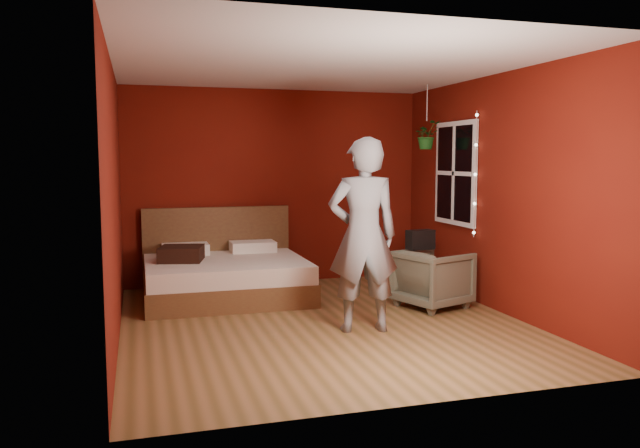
{
  "coord_description": "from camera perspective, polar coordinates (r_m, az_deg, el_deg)",
  "views": [
    {
      "loc": [
        -1.79,
        -6.01,
        1.68
      ],
      "look_at": [
        0.09,
        0.4,
        0.98
      ],
      "focal_mm": 35.0,
      "sensor_mm": 36.0,
      "label": 1
    }
  ],
  "objects": [
    {
      "name": "floor",
      "position": [
        6.49,
        0.27,
        -9.0
      ],
      "size": [
        4.5,
        4.5,
        0.0
      ],
      "primitive_type": "plane",
      "color": "brown",
      "rests_on": "ground"
    },
    {
      "name": "room_walls",
      "position": [
        6.27,
        0.28,
        5.99
      ],
      "size": [
        4.04,
        4.54,
        2.62
      ],
      "color": "#61140A",
      "rests_on": "ground"
    },
    {
      "name": "window",
      "position": [
        7.87,
        12.24,
        4.55
      ],
      "size": [
        0.05,
        0.97,
        1.27
      ],
      "color": "white",
      "rests_on": "room_walls"
    },
    {
      "name": "fairy_lights",
      "position": [
        7.4,
        14.02,
        4.43
      ],
      "size": [
        0.04,
        0.04,
        1.45
      ],
      "color": "silver",
      "rests_on": "room_walls"
    },
    {
      "name": "bed",
      "position": [
        7.68,
        -8.7,
        -4.63
      ],
      "size": [
        1.91,
        1.62,
        1.05
      ],
      "color": "brown",
      "rests_on": "ground"
    },
    {
      "name": "person",
      "position": [
        6.04,
        3.96,
        -1.04
      ],
      "size": [
        0.74,
        0.54,
        1.88
      ],
      "primitive_type": "imported",
      "rotation": [
        0.0,
        0.0,
        3.01
      ],
      "color": "slate",
      "rests_on": "ground"
    },
    {
      "name": "armchair",
      "position": [
        7.19,
        10.24,
        -4.94
      ],
      "size": [
        0.91,
        0.9,
        0.65
      ],
      "primitive_type": "imported",
      "rotation": [
        0.0,
        0.0,
        1.91
      ],
      "color": "#60614C",
      "rests_on": "ground"
    },
    {
      "name": "handbag",
      "position": [
        7.17,
        9.16,
        -1.42
      ],
      "size": [
        0.32,
        0.19,
        0.22
      ],
      "primitive_type": "cube",
      "rotation": [
        0.0,
        0.0,
        0.11
      ],
      "color": "black",
      "rests_on": "armchair"
    },
    {
      "name": "throw_pillow",
      "position": [
        7.55,
        -12.55,
        -2.66
      ],
      "size": [
        0.58,
        0.58,
        0.17
      ],
      "primitive_type": "cube",
      "rotation": [
        0.0,
        0.0,
        -0.23
      ],
      "color": "black",
      "rests_on": "bed"
    },
    {
      "name": "hanging_plant",
      "position": [
        8.0,
        9.72,
        8.01
      ],
      "size": [
        0.37,
        0.33,
        0.8
      ],
      "color": "silver",
      "rests_on": "room_walls"
    }
  ]
}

